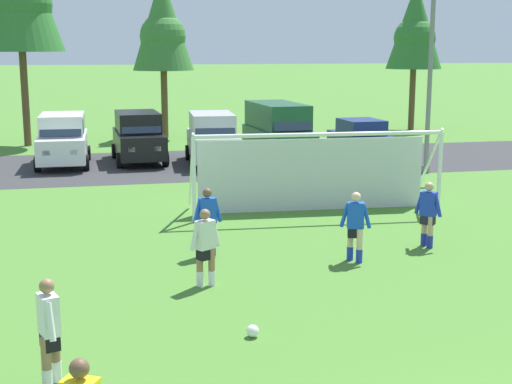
{
  "coord_description": "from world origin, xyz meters",
  "views": [
    {
      "loc": [
        -5.16,
        -6.07,
        4.87
      ],
      "look_at": [
        -1.26,
        11.84,
        1.2
      ],
      "focal_mm": 50.48,
      "sensor_mm": 36.0,
      "label": 1
    }
  ],
  "objects_px": {
    "soccer_goal": "(314,170)",
    "player_winger_right": "(355,227)",
    "parked_car_slot_left": "(139,136)",
    "street_lamp": "(434,72)",
    "player_defender_far": "(49,333)",
    "soccer_ball": "(253,331)",
    "parked_car_slot_far_left": "(63,139)",
    "parked_car_slot_center": "(278,130)",
    "parked_car_slot_center_right": "(362,138)",
    "parked_car_slot_center_left": "(212,138)",
    "player_striker_near": "(208,222)",
    "player_winger_left": "(205,248)",
    "player_midfield_center": "(428,215)"
  },
  "relations": [
    {
      "from": "parked_car_slot_far_left",
      "to": "parked_car_slot_left",
      "type": "xyz_separation_m",
      "value": [
        3.16,
        0.33,
        0.0
      ]
    },
    {
      "from": "player_midfield_center",
      "to": "street_lamp",
      "type": "bearing_deg",
      "value": 64.0
    },
    {
      "from": "soccer_ball",
      "to": "player_winger_left",
      "type": "relative_size",
      "value": 0.13
    },
    {
      "from": "soccer_goal",
      "to": "parked_car_slot_left",
      "type": "bearing_deg",
      "value": 112.8
    },
    {
      "from": "parked_car_slot_left",
      "to": "player_winger_left",
      "type": "bearing_deg",
      "value": -88.63
    },
    {
      "from": "player_defender_far",
      "to": "parked_car_slot_center_left",
      "type": "relative_size",
      "value": 0.35
    },
    {
      "from": "player_striker_near",
      "to": "street_lamp",
      "type": "bearing_deg",
      "value": 43.03
    },
    {
      "from": "player_defender_far",
      "to": "parked_car_slot_center_right",
      "type": "height_order",
      "value": "parked_car_slot_center_right"
    },
    {
      "from": "parked_car_slot_center",
      "to": "parked_car_slot_center_right",
      "type": "height_order",
      "value": "parked_car_slot_center"
    },
    {
      "from": "parked_car_slot_left",
      "to": "parked_car_slot_center_right",
      "type": "bearing_deg",
      "value": -5.35
    },
    {
      "from": "soccer_goal",
      "to": "player_winger_right",
      "type": "distance_m",
      "value": 5.24
    },
    {
      "from": "parked_car_slot_left",
      "to": "player_midfield_center",
      "type": "bearing_deg",
      "value": -67.89
    },
    {
      "from": "parked_car_slot_left",
      "to": "street_lamp",
      "type": "xyz_separation_m",
      "value": [
        11.14,
        -5.28,
        2.84
      ]
    },
    {
      "from": "player_striker_near",
      "to": "soccer_ball",
      "type": "bearing_deg",
      "value": -89.84
    },
    {
      "from": "parked_car_slot_left",
      "to": "player_defender_far",
      "type": "bearing_deg",
      "value": -96.63
    },
    {
      "from": "player_winger_right",
      "to": "street_lamp",
      "type": "height_order",
      "value": "street_lamp"
    },
    {
      "from": "player_winger_right",
      "to": "player_striker_near",
      "type": "bearing_deg",
      "value": 159.91
    },
    {
      "from": "player_defender_far",
      "to": "parked_car_slot_center_left",
      "type": "height_order",
      "value": "parked_car_slot_center_left"
    },
    {
      "from": "parked_car_slot_far_left",
      "to": "parked_car_slot_center_left",
      "type": "distance_m",
      "value": 6.26
    },
    {
      "from": "player_defender_far",
      "to": "parked_car_slot_center_right",
      "type": "relative_size",
      "value": 0.38
    },
    {
      "from": "player_winger_right",
      "to": "soccer_goal",
      "type": "bearing_deg",
      "value": 83.83
    },
    {
      "from": "player_midfield_center",
      "to": "parked_car_slot_center",
      "type": "relative_size",
      "value": 0.33
    },
    {
      "from": "street_lamp",
      "to": "parked_car_slot_center",
      "type": "bearing_deg",
      "value": 139.83
    },
    {
      "from": "soccer_ball",
      "to": "player_defender_far",
      "type": "distance_m",
      "value": 3.52
    },
    {
      "from": "parked_car_slot_left",
      "to": "parked_car_slot_center",
      "type": "bearing_deg",
      "value": -8.83
    },
    {
      "from": "parked_car_slot_center_right",
      "to": "player_defender_far",
      "type": "bearing_deg",
      "value": -121.45
    },
    {
      "from": "soccer_goal",
      "to": "parked_car_slot_left",
      "type": "height_order",
      "value": "soccer_goal"
    },
    {
      "from": "parked_car_slot_far_left",
      "to": "soccer_goal",
      "type": "bearing_deg",
      "value": -53.84
    },
    {
      "from": "parked_car_slot_center",
      "to": "street_lamp",
      "type": "xyz_separation_m",
      "value": [
        5.15,
        -4.34,
        2.61
      ]
    },
    {
      "from": "player_midfield_center",
      "to": "player_winger_right",
      "type": "height_order",
      "value": "same"
    },
    {
      "from": "soccer_ball",
      "to": "parked_car_slot_left",
      "type": "bearing_deg",
      "value": 92.28
    },
    {
      "from": "parked_car_slot_far_left",
      "to": "parked_car_slot_center",
      "type": "height_order",
      "value": "parked_car_slot_center"
    },
    {
      "from": "soccer_ball",
      "to": "parked_car_slot_center",
      "type": "height_order",
      "value": "parked_car_slot_center"
    },
    {
      "from": "player_striker_near",
      "to": "player_winger_left",
      "type": "height_order",
      "value": "same"
    },
    {
      "from": "player_winger_left",
      "to": "parked_car_slot_center",
      "type": "bearing_deg",
      "value": 70.98
    },
    {
      "from": "player_defender_far",
      "to": "player_winger_right",
      "type": "bearing_deg",
      "value": 37.59
    },
    {
      "from": "player_defender_far",
      "to": "parked_car_slot_center_left",
      "type": "xyz_separation_m",
      "value": [
        5.5,
        19.93,
        0.29
      ]
    },
    {
      "from": "player_winger_right",
      "to": "street_lamp",
      "type": "distance_m",
      "value": 13.35
    },
    {
      "from": "player_winger_left",
      "to": "street_lamp",
      "type": "bearing_deg",
      "value": 47.87
    },
    {
      "from": "player_defender_far",
      "to": "street_lamp",
      "type": "distance_m",
      "value": 21.14
    },
    {
      "from": "soccer_ball",
      "to": "player_winger_right",
      "type": "bearing_deg",
      "value": 50.05
    },
    {
      "from": "parked_car_slot_far_left",
      "to": "parked_car_slot_center_left",
      "type": "relative_size",
      "value": 0.98
    },
    {
      "from": "parked_car_slot_center",
      "to": "soccer_goal",
      "type": "bearing_deg",
      "value": -97.92
    },
    {
      "from": "player_defender_far",
      "to": "street_lamp",
      "type": "relative_size",
      "value": 0.22
    },
    {
      "from": "soccer_goal",
      "to": "player_defender_far",
      "type": "xyz_separation_m",
      "value": [
        -7.06,
        -10.2,
        -0.47
      ]
    },
    {
      "from": "parked_car_slot_far_left",
      "to": "parked_car_slot_center_right",
      "type": "height_order",
      "value": "parked_car_slot_far_left"
    },
    {
      "from": "parked_car_slot_center_right",
      "to": "soccer_goal",
      "type": "bearing_deg",
      "value": -117.87
    },
    {
      "from": "parked_car_slot_center_right",
      "to": "player_midfield_center",
      "type": "bearing_deg",
      "value": -104.29
    },
    {
      "from": "player_striker_near",
      "to": "parked_car_slot_far_left",
      "type": "height_order",
      "value": "parked_car_slot_far_left"
    },
    {
      "from": "parked_car_slot_center_right",
      "to": "player_winger_left",
      "type": "bearing_deg",
      "value": -120.35
    }
  ]
}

